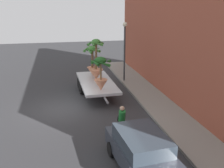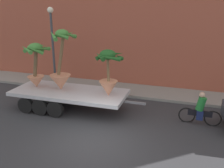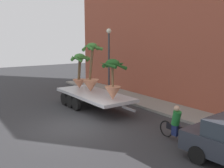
% 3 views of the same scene
% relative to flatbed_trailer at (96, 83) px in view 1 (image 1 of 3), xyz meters
% --- Properties ---
extents(ground_plane, '(60.00, 60.00, 0.00)m').
position_rel_flatbed_trailer_xyz_m(ground_plane, '(2.64, -2.53, -0.76)').
color(ground_plane, '#2D2D30').
extents(sidewalk, '(24.00, 2.20, 0.15)m').
position_rel_flatbed_trailer_xyz_m(sidewalk, '(2.64, 3.57, -0.69)').
color(sidewalk, gray).
rests_on(sidewalk, ground).
extents(building_facade, '(24.00, 1.20, 9.59)m').
position_rel_flatbed_trailer_xyz_m(building_facade, '(2.64, 5.27, 4.03)').
color(building_facade, '#9E4C38').
rests_on(building_facade, ground).
extents(flatbed_trailer, '(6.78, 2.46, 0.98)m').
position_rel_flatbed_trailer_xyz_m(flatbed_trailer, '(0.00, 0.00, 0.00)').
color(flatbed_trailer, '#B7BABF').
rests_on(flatbed_trailer, ground).
extents(potted_palm_rear, '(1.36, 1.51, 2.21)m').
position_rel_flatbed_trailer_xyz_m(potted_palm_rear, '(2.37, -0.03, 1.28)').
color(potted_palm_rear, tan).
rests_on(potted_palm_rear, flatbed_trailer).
extents(potted_palm_middle, '(1.35, 1.27, 3.03)m').
position_rel_flatbed_trailer_xyz_m(potted_palm_middle, '(-0.17, 0.07, 1.30)').
color(potted_palm_middle, tan).
rests_on(potted_palm_middle, flatbed_trailer).
extents(potted_palm_front, '(1.37, 1.44, 2.32)m').
position_rel_flatbed_trailer_xyz_m(potted_palm_front, '(-1.56, -0.00, 1.40)').
color(potted_palm_front, tan).
rests_on(potted_palm_front, flatbed_trailer).
extents(cyclist, '(1.84, 0.34, 1.54)m').
position_rel_flatbed_trailer_xyz_m(cyclist, '(6.54, 0.31, -0.09)').
color(cyclist, black).
rests_on(cyclist, ground).
extents(parked_car, '(4.62, 2.24, 1.58)m').
position_rel_flatbed_trailer_xyz_m(parked_car, '(9.71, 0.34, 0.07)').
color(parked_car, '#2D333D').
rests_on(parked_car, ground).
extents(street_lamp, '(0.36, 0.36, 4.83)m').
position_rel_flatbed_trailer_xyz_m(street_lamp, '(-2.21, 2.77, 2.47)').
color(street_lamp, '#383D42').
rests_on(street_lamp, sidewalk).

